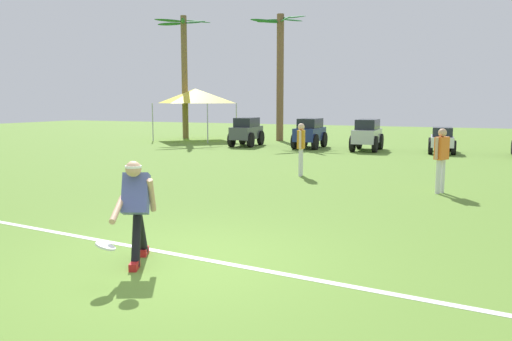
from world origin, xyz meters
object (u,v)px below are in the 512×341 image
at_px(parked_car_slot_b, 310,132).
at_px(palm_tree_left_of_centre, 280,70).
at_px(palm_tree_far_left, 184,68).
at_px(frisbee_thrower, 136,206).
at_px(parked_car_slot_d, 442,140).
at_px(parked_car_slot_a, 247,131).
at_px(teammate_near_sideline, 301,144).
at_px(event_tent, 195,96).
at_px(frisbee_in_flight, 105,246).
at_px(teammate_midfield, 441,154).
at_px(parked_car_slot_c, 367,134).

height_order(parked_car_slot_b, palm_tree_left_of_centre, palm_tree_left_of_centre).
bearing_deg(palm_tree_far_left, frisbee_thrower, -59.92).
bearing_deg(parked_car_slot_d, palm_tree_far_left, 168.45).
distance_m(parked_car_slot_a, parked_car_slot_b, 3.24).
height_order(teammate_near_sideline, parked_car_slot_a, teammate_near_sideline).
bearing_deg(event_tent, frisbee_thrower, -61.55).
relative_size(frisbee_in_flight, palm_tree_far_left, 0.05).
bearing_deg(frisbee_thrower, teammate_near_sideline, 93.74).
bearing_deg(parked_car_slot_d, teammate_near_sideline, -111.04).
bearing_deg(palm_tree_left_of_centre, parked_car_slot_b, -50.95).
relative_size(frisbee_thrower, parked_car_slot_a, 0.59).
relative_size(teammate_midfield, event_tent, 0.43).
xyz_separation_m(frisbee_thrower, parked_car_slot_b, (-3.05, 17.33, -0.06)).
bearing_deg(parked_car_slot_b, parked_car_slot_c, -2.78).
distance_m(frisbee_in_flight, parked_car_slot_b, 18.43).
xyz_separation_m(frisbee_in_flight, teammate_midfield, (3.25, 8.08, 0.45)).
relative_size(parked_car_slot_a, parked_car_slot_c, 1.02).
bearing_deg(parked_car_slot_b, parked_car_slot_d, 0.98).
bearing_deg(palm_tree_far_left, teammate_near_sideline, -46.40).
relative_size(palm_tree_left_of_centre, event_tent, 1.89).
height_order(frisbee_in_flight, parked_car_slot_c, parked_car_slot_c).
bearing_deg(parked_car_slot_a, palm_tree_left_of_centre, 84.92).
height_order(parked_car_slot_c, parked_car_slot_d, parked_car_slot_c).
distance_m(frisbee_thrower, event_tent, 22.33).
xyz_separation_m(teammate_near_sideline, parked_car_slot_a, (-5.73, 8.58, -0.20)).
bearing_deg(frisbee_in_flight, parked_car_slot_c, 91.51).
xyz_separation_m(parked_car_slot_d, event_tent, (-13.44, 2.14, 1.94)).
bearing_deg(teammate_midfield, frisbee_in_flight, -111.94).
xyz_separation_m(frisbee_thrower, teammate_midfield, (3.41, 7.26, 0.14)).
distance_m(teammate_near_sideline, event_tent, 14.96).
xyz_separation_m(parked_car_slot_c, palm_tree_left_of_centre, (-5.64, 3.71, 3.17)).
bearing_deg(teammate_near_sideline, teammate_midfield, -18.56).
distance_m(parked_car_slot_d, event_tent, 13.75).
xyz_separation_m(parked_car_slot_a, parked_car_slot_b, (3.24, 0.16, 0.00)).
bearing_deg(parked_car_slot_d, teammate_midfield, -86.78).
bearing_deg(teammate_near_sideline, frisbee_thrower, -86.26).
bearing_deg(teammate_near_sideline, parked_car_slot_b, 105.91).
xyz_separation_m(parked_car_slot_d, palm_tree_far_left, (-14.68, 3.00, 3.59)).
distance_m(palm_tree_far_left, event_tent, 2.23).
bearing_deg(parked_car_slot_c, frisbee_thrower, -88.95).
xyz_separation_m(teammate_midfield, parked_car_slot_c, (-3.73, 9.94, -0.20)).
height_order(parked_car_slot_c, palm_tree_far_left, palm_tree_far_left).
bearing_deg(palm_tree_left_of_centre, frisbee_in_flight, -74.29).
bearing_deg(teammate_midfield, parked_car_slot_d, 93.22).
height_order(frisbee_thrower, teammate_midfield, teammate_midfield).
bearing_deg(parked_car_slot_b, teammate_near_sideline, -74.09).
distance_m(parked_car_slot_d, palm_tree_left_of_centre, 10.03).
bearing_deg(palm_tree_far_left, frisbee_in_flight, -60.56).
bearing_deg(parked_car_slot_a, teammate_near_sideline, -56.29).
xyz_separation_m(frisbee_thrower, event_tent, (-10.60, 19.57, 1.71)).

